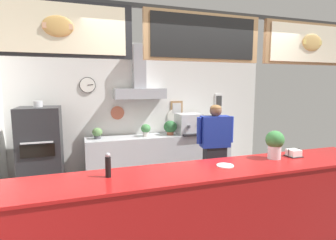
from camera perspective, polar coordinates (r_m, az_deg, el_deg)
The scene contains 14 objects.
back_wall_assembly at distance 5.36m, azimuth -4.48°, elevation 2.90°, with size 5.28×2.82×2.72m.
service_counter at distance 3.07m, azimuth 9.18°, elevation -19.30°, with size 4.20×0.67×1.02m.
back_prep_counter at distance 5.39m, azimuth -1.55°, elevation -8.02°, with size 2.90×0.54×0.90m.
pizza_oven at distance 4.89m, azimuth -25.60°, elevation -6.43°, with size 0.65×0.69×1.63m.
shop_worker at distance 4.40m, azimuth 10.02°, elevation -6.38°, with size 0.61×0.28×1.58m.
espresso_machine at distance 5.42m, azimuth 4.45°, elevation -0.84°, with size 0.47×0.53×0.41m.
potted_basil at distance 5.15m, azimuth -4.81°, elevation -2.03°, with size 0.19×0.19×0.24m.
potted_rosemary at distance 5.69m, azimuth 8.59°, elevation -1.34°, with size 0.14×0.14×0.21m.
potted_sage at distance 5.28m, azimuth 0.50°, elevation -1.54°, with size 0.27×0.27×0.29m.
potted_oregano at distance 5.08m, azimuth -14.94°, elevation -2.69°, with size 0.18×0.18×0.21m.
pepper_grinder at distance 2.61m, azimuth -12.76°, elevation -9.43°, with size 0.05×0.05×0.24m.
condiment_plate at distance 2.97m, azimuth 12.18°, elevation -9.55°, with size 0.18×0.18×0.01m.
napkin_holder at distance 3.62m, azimuth 25.39°, elevation -6.49°, with size 0.17×0.16×0.10m.
basil_vase at distance 3.39m, azimuth 21.96°, elevation -4.80°, with size 0.21×0.21×0.34m.
Camera 1 is at (-1.29, -2.68, 1.89)m, focal length 28.35 mm.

